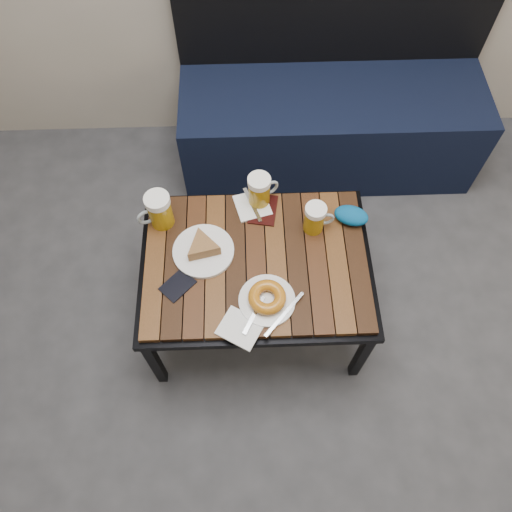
{
  "coord_description": "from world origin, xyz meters",
  "views": [
    {
      "loc": [
        -0.26,
        0.02,
        2.03
      ],
      "look_at": [
        -0.23,
        0.88,
        0.5
      ],
      "focal_mm": 35.0,
      "sensor_mm": 36.0,
      "label": 1
    }
  ],
  "objects_px": {
    "cafe_table": "(256,266)",
    "beer_mug_left": "(159,210)",
    "plate_bagel": "(267,299)",
    "plate_pie": "(203,249)",
    "passport_burgundy": "(263,209)",
    "beer_mug_centre": "(260,190)",
    "passport_navy": "(178,285)",
    "knit_pouch": "(351,216)",
    "bench": "(329,118)",
    "beer_mug_right": "(315,218)"
  },
  "relations": [
    {
      "from": "cafe_table",
      "to": "beer_mug_left",
      "type": "relative_size",
      "value": 5.67
    },
    {
      "from": "plate_bagel",
      "to": "plate_pie",
      "type": "bearing_deg",
      "value": 137.3
    },
    {
      "from": "beer_mug_left",
      "to": "passport_burgundy",
      "type": "xyz_separation_m",
      "value": [
        0.38,
        0.04,
        -0.07
      ]
    },
    {
      "from": "beer_mug_centre",
      "to": "passport_burgundy",
      "type": "relative_size",
      "value": 0.99
    },
    {
      "from": "plate_bagel",
      "to": "cafe_table",
      "type": "bearing_deg",
      "value": 100.99
    },
    {
      "from": "passport_burgundy",
      "to": "passport_navy",
      "type": "bearing_deg",
      "value": -124.99
    },
    {
      "from": "cafe_table",
      "to": "beer_mug_centre",
      "type": "xyz_separation_m",
      "value": [
        0.02,
        0.26,
        0.11
      ]
    },
    {
      "from": "passport_navy",
      "to": "beer_mug_left",
      "type": "bearing_deg",
      "value": 148.93
    },
    {
      "from": "plate_pie",
      "to": "knit_pouch",
      "type": "xyz_separation_m",
      "value": [
        0.55,
        0.12,
        0.0
      ]
    },
    {
      "from": "passport_navy",
      "to": "knit_pouch",
      "type": "xyz_separation_m",
      "value": [
        0.63,
        0.25,
        0.03
      ]
    },
    {
      "from": "bench",
      "to": "passport_burgundy",
      "type": "relative_size",
      "value": 10.08
    },
    {
      "from": "bench",
      "to": "passport_navy",
      "type": "relative_size",
      "value": 12.51
    },
    {
      "from": "cafe_table",
      "to": "passport_navy",
      "type": "height_order",
      "value": "passport_navy"
    },
    {
      "from": "bench",
      "to": "plate_pie",
      "type": "distance_m",
      "value": 1.04
    },
    {
      "from": "beer_mug_centre",
      "to": "passport_navy",
      "type": "distance_m",
      "value": 0.47
    },
    {
      "from": "passport_navy",
      "to": "passport_burgundy",
      "type": "height_order",
      "value": "passport_burgundy"
    },
    {
      "from": "beer_mug_right",
      "to": "plate_pie",
      "type": "bearing_deg",
      "value": -171.16
    },
    {
      "from": "beer_mug_left",
      "to": "plate_pie",
      "type": "relative_size",
      "value": 0.67
    },
    {
      "from": "beer_mug_right",
      "to": "passport_navy",
      "type": "distance_m",
      "value": 0.55
    },
    {
      "from": "beer_mug_centre",
      "to": "knit_pouch",
      "type": "xyz_separation_m",
      "value": [
        0.34,
        -0.1,
        -0.04
      ]
    },
    {
      "from": "plate_pie",
      "to": "bench",
      "type": "bearing_deg",
      "value": 55.8
    },
    {
      "from": "cafe_table",
      "to": "knit_pouch",
      "type": "bearing_deg",
      "value": 24.05
    },
    {
      "from": "beer_mug_right",
      "to": "cafe_table",
      "type": "bearing_deg",
      "value": -153.02
    },
    {
      "from": "bench",
      "to": "passport_burgundy",
      "type": "height_order",
      "value": "bench"
    },
    {
      "from": "beer_mug_centre",
      "to": "bench",
      "type": "bearing_deg",
      "value": 33.19
    },
    {
      "from": "beer_mug_right",
      "to": "passport_burgundy",
      "type": "relative_size",
      "value": 0.9
    },
    {
      "from": "beer_mug_left",
      "to": "plate_bagel",
      "type": "bearing_deg",
      "value": 116.21
    },
    {
      "from": "beer_mug_left",
      "to": "knit_pouch",
      "type": "relative_size",
      "value": 1.16
    },
    {
      "from": "cafe_table",
      "to": "beer_mug_left",
      "type": "xyz_separation_m",
      "value": [
        -0.35,
        0.18,
        0.12
      ]
    },
    {
      "from": "plate_pie",
      "to": "plate_bagel",
      "type": "bearing_deg",
      "value": -42.7
    },
    {
      "from": "beer_mug_left",
      "to": "bench",
      "type": "bearing_deg",
      "value": -157.73
    },
    {
      "from": "beer_mug_centre",
      "to": "plate_pie",
      "type": "xyz_separation_m",
      "value": [
        -0.21,
        -0.22,
        -0.04
      ]
    },
    {
      "from": "plate_bagel",
      "to": "passport_navy",
      "type": "bearing_deg",
      "value": 167.09
    },
    {
      "from": "passport_burgundy",
      "to": "plate_pie",
      "type": "bearing_deg",
      "value": -131.42
    },
    {
      "from": "passport_burgundy",
      "to": "knit_pouch",
      "type": "height_order",
      "value": "knit_pouch"
    },
    {
      "from": "beer_mug_centre",
      "to": "plate_bagel",
      "type": "height_order",
      "value": "beer_mug_centre"
    },
    {
      "from": "beer_mug_left",
      "to": "beer_mug_centre",
      "type": "height_order",
      "value": "beer_mug_left"
    },
    {
      "from": "plate_bagel",
      "to": "knit_pouch",
      "type": "distance_m",
      "value": 0.46
    },
    {
      "from": "plate_pie",
      "to": "passport_burgundy",
      "type": "relative_size",
      "value": 1.6
    },
    {
      "from": "knit_pouch",
      "to": "plate_pie",
      "type": "bearing_deg",
      "value": -167.5
    },
    {
      "from": "beer_mug_right",
      "to": "plate_bagel",
      "type": "bearing_deg",
      "value": -126.15
    },
    {
      "from": "cafe_table",
      "to": "knit_pouch",
      "type": "relative_size",
      "value": 6.57
    },
    {
      "from": "plate_bagel",
      "to": "beer_mug_left",
      "type": "bearing_deg",
      "value": 137.98
    },
    {
      "from": "cafe_table",
      "to": "plate_bagel",
      "type": "distance_m",
      "value": 0.18
    },
    {
      "from": "beer_mug_right",
      "to": "passport_burgundy",
      "type": "height_order",
      "value": "beer_mug_right"
    },
    {
      "from": "bench",
      "to": "knit_pouch",
      "type": "distance_m",
      "value": 0.76
    },
    {
      "from": "beer_mug_centre",
      "to": "beer_mug_right",
      "type": "height_order",
      "value": "beer_mug_centre"
    },
    {
      "from": "plate_bagel",
      "to": "knit_pouch",
      "type": "relative_size",
      "value": 1.82
    },
    {
      "from": "beer_mug_left",
      "to": "beer_mug_centre",
      "type": "relative_size",
      "value": 1.08
    },
    {
      "from": "beer_mug_right",
      "to": "plate_bagel",
      "type": "xyz_separation_m",
      "value": [
        -0.19,
        -0.29,
        -0.04
      ]
    }
  ]
}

